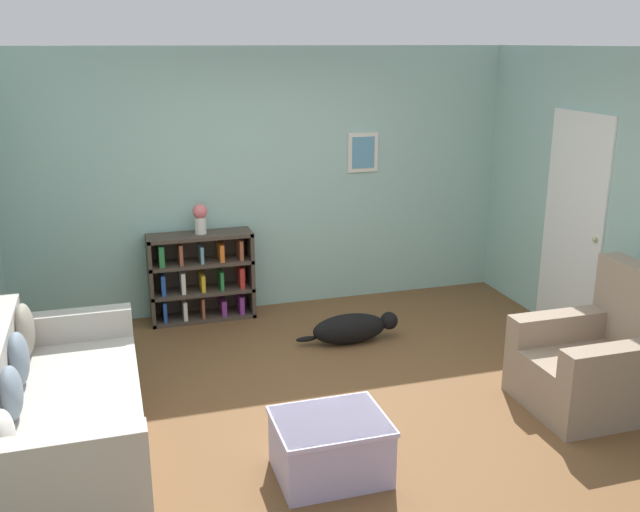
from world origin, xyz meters
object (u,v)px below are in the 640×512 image
at_px(couch, 57,415).
at_px(recliner_chair, 600,361).
at_px(coffee_table, 330,445).
at_px(bookshelf, 201,277).
at_px(vase, 200,217).
at_px(dog, 352,328).

bearing_deg(couch, recliner_chair, -5.73).
distance_m(recliner_chair, coffee_table, 2.23).
bearing_deg(couch, bookshelf, 60.95).
bearing_deg(recliner_chair, bookshelf, 134.75).
xyz_separation_m(bookshelf, vase, (0.02, -0.02, 0.60)).
xyz_separation_m(couch, coffee_table, (1.64, -0.68, -0.11)).
height_order(couch, vase, vase).
xyz_separation_m(couch, recliner_chair, (3.85, -0.39, 0.03)).
relative_size(couch, dog, 2.09).
bearing_deg(couch, dog, 26.50).
bearing_deg(vase, bookshelf, 130.59).
bearing_deg(dog, bookshelf, 140.29).
relative_size(dog, vase, 3.31).
bearing_deg(couch, vase, 60.41).
distance_m(couch, vase, 2.65).
xyz_separation_m(dog, vase, (-1.20, 0.99, 0.89)).
bearing_deg(vase, recliner_chair, -45.22).
bearing_deg(bookshelf, recliner_chair, -45.25).
xyz_separation_m(recliner_chair, vase, (-2.59, 2.61, 0.68)).
xyz_separation_m(coffee_table, vase, (-0.38, 2.90, 0.82)).
distance_m(recliner_chair, vase, 3.73).
distance_m(bookshelf, vase, 0.61).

